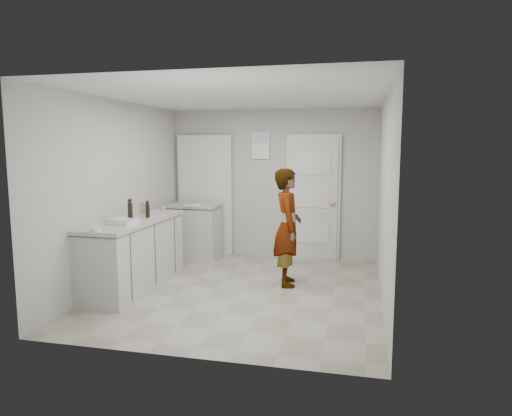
% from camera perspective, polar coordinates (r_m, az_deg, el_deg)
% --- Properties ---
extents(ground, '(4.00, 4.00, 0.00)m').
position_cam_1_polar(ground, '(6.10, -1.59, -10.22)').
color(ground, gray).
rests_on(ground, ground).
extents(room_shell, '(4.00, 4.00, 4.00)m').
position_cam_1_polar(room_shell, '(7.79, 0.74, 1.38)').
color(room_shell, '#AAA8A0').
rests_on(room_shell, ground).
extents(main_counter, '(0.64, 1.96, 0.93)m').
position_cam_1_polar(main_counter, '(6.32, -14.97, -5.83)').
color(main_counter, '#BABAB5').
rests_on(main_counter, ground).
extents(side_counter, '(0.84, 0.61, 0.93)m').
position_cam_1_polar(side_counter, '(7.80, -7.66, -3.10)').
color(side_counter, '#BABAB5').
rests_on(side_counter, ground).
extents(person, '(0.50, 0.65, 1.59)m').
position_cam_1_polar(person, '(6.18, 3.97, -2.42)').
color(person, silver).
rests_on(person, ground).
extents(cake_mix_box, '(0.11, 0.07, 0.17)m').
position_cam_1_polar(cake_mix_box, '(6.64, -13.78, -0.05)').
color(cake_mix_box, '#A67B53').
rests_on(cake_mix_box, main_counter).
extents(spice_jar, '(0.06, 0.06, 0.09)m').
position_cam_1_polar(spice_jar, '(6.84, -11.53, -0.11)').
color(spice_jar, tan).
rests_on(spice_jar, main_counter).
extents(oil_cruet_a, '(0.06, 0.06, 0.23)m').
position_cam_1_polar(oil_cruet_a, '(6.31, -13.41, -0.18)').
color(oil_cruet_a, black).
rests_on(oil_cruet_a, main_counter).
extents(oil_cruet_b, '(0.06, 0.06, 0.29)m').
position_cam_1_polar(oil_cruet_b, '(6.12, -15.46, -0.23)').
color(oil_cruet_b, black).
rests_on(oil_cruet_b, main_counter).
extents(baking_dish, '(0.38, 0.31, 0.06)m').
position_cam_1_polar(baking_dish, '(5.88, -16.33, -1.65)').
color(baking_dish, silver).
rests_on(baking_dish, main_counter).
extents(egg_bowl, '(0.12, 0.12, 0.05)m').
position_cam_1_polar(egg_bowl, '(5.45, -19.43, -2.54)').
color(egg_bowl, silver).
rests_on(egg_bowl, main_counter).
extents(papers, '(0.38, 0.41, 0.01)m').
position_cam_1_polar(papers, '(7.57, -8.08, 0.41)').
color(papers, white).
rests_on(papers, side_counter).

